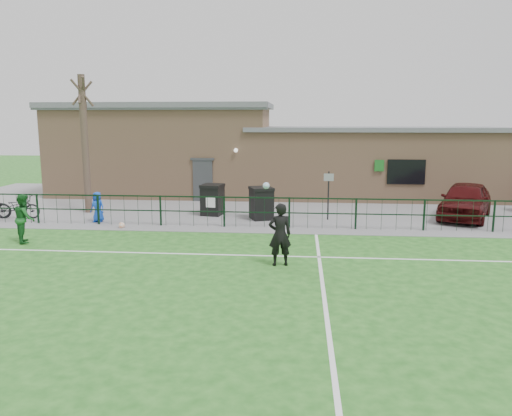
# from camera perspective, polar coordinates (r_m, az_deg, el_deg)

# --- Properties ---
(ground) EXTENTS (90.00, 90.00, 0.00)m
(ground) POSITION_cam_1_polar(r_m,az_deg,el_deg) (11.49, -2.27, -10.77)
(ground) COLOR #1F5B1A
(ground) RESTS_ON ground
(paving_strip) EXTENTS (34.00, 13.00, 0.02)m
(paving_strip) POSITION_cam_1_polar(r_m,az_deg,el_deg) (24.53, 1.78, 0.48)
(paving_strip) COLOR slate
(paving_strip) RESTS_ON ground
(pitch_line_touch) EXTENTS (28.00, 0.10, 0.01)m
(pitch_line_touch) POSITION_cam_1_polar(r_m,az_deg,el_deg) (18.95, 0.76, -2.39)
(pitch_line_touch) COLOR white
(pitch_line_touch) RESTS_ON ground
(pitch_line_mid) EXTENTS (28.00, 0.10, 0.01)m
(pitch_line_mid) POSITION_cam_1_polar(r_m,az_deg,el_deg) (15.27, -0.34, -5.45)
(pitch_line_mid) COLOR white
(pitch_line_mid) RESTS_ON ground
(pitch_line_perp) EXTENTS (0.10, 16.00, 0.01)m
(pitch_line_perp) POSITION_cam_1_polar(r_m,az_deg,el_deg) (11.42, 7.92, -10.98)
(pitch_line_perp) COLOR white
(pitch_line_perp) RESTS_ON ground
(perimeter_fence) EXTENTS (28.00, 0.10, 1.20)m
(perimeter_fence) POSITION_cam_1_polar(r_m,az_deg,el_deg) (19.02, 0.81, -0.51)
(perimeter_fence) COLOR black
(perimeter_fence) RESTS_ON ground
(bare_tree) EXTENTS (0.30, 0.30, 6.00)m
(bare_tree) POSITION_cam_1_polar(r_m,az_deg,el_deg) (23.17, -18.96, 6.82)
(bare_tree) COLOR #433229
(bare_tree) RESTS_ON ground
(wheelie_bin_left) EXTENTS (0.95, 1.05, 1.24)m
(wheelie_bin_left) POSITION_cam_1_polar(r_m,az_deg,el_deg) (21.64, -4.99, 0.85)
(wheelie_bin_left) COLOR black
(wheelie_bin_left) RESTS_ON paving_strip
(wheelie_bin_right) EXTENTS (1.10, 1.17, 1.25)m
(wheelie_bin_right) POSITION_cam_1_polar(r_m,az_deg,el_deg) (20.63, 0.61, 0.44)
(wheelie_bin_right) COLOR black
(wheelie_bin_right) RESTS_ON paving_strip
(sign_post) EXTENTS (0.07, 0.07, 2.00)m
(sign_post) POSITION_cam_1_polar(r_m,az_deg,el_deg) (20.65, 8.26, 1.41)
(sign_post) COLOR black
(sign_post) RESTS_ON paving_strip
(car_maroon) EXTENTS (3.44, 4.79, 1.51)m
(car_maroon) POSITION_cam_1_polar(r_m,az_deg,el_deg) (22.56, 22.81, 0.83)
(car_maroon) COLOR #400B0C
(car_maroon) RESTS_ON paving_strip
(bicycle_c) EXTENTS (1.85, 0.77, 0.95)m
(bicycle_c) POSITION_cam_1_polar(r_m,az_deg,el_deg) (23.03, -25.53, 0.09)
(bicycle_c) COLOR black
(bicycle_c) RESTS_ON paving_strip
(spectator_child) EXTENTS (0.66, 0.49, 1.22)m
(spectator_child) POSITION_cam_1_polar(r_m,az_deg,el_deg) (21.04, -17.66, 0.12)
(spectator_child) COLOR blue
(spectator_child) RESTS_ON paving_strip
(goalkeeper_kick) EXTENTS (1.04, 2.82, 2.07)m
(goalkeeper_kick) POSITION_cam_1_polar(r_m,az_deg,el_deg) (14.12, 2.71, -2.91)
(goalkeeper_kick) COLOR black
(goalkeeper_kick) RESTS_ON ground
(outfield_player) EXTENTS (0.93, 1.00, 1.65)m
(outfield_player) POSITION_cam_1_polar(r_m,az_deg,el_deg) (18.48, -24.93, -1.07)
(outfield_player) COLOR #195922
(outfield_player) RESTS_ON ground
(ball_ground) EXTENTS (0.24, 0.24, 0.24)m
(ball_ground) POSITION_cam_1_polar(r_m,az_deg,el_deg) (19.71, -15.10, -1.92)
(ball_ground) COLOR white
(ball_ground) RESTS_ON ground
(clubhouse) EXTENTS (24.25, 5.40, 4.96)m
(clubhouse) POSITION_cam_1_polar(r_m,az_deg,el_deg) (27.31, 0.32, 6.13)
(clubhouse) COLOR tan
(clubhouse) RESTS_ON ground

